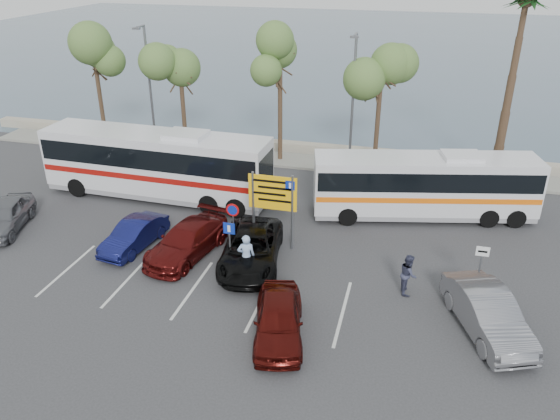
% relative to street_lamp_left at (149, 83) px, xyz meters
% --- Properties ---
extents(ground, '(120.00, 120.00, 0.00)m').
position_rel_street_lamp_left_xyz_m(ground, '(10.00, -13.52, -4.60)').
color(ground, '#323234').
rests_on(ground, ground).
extents(kerb_strip, '(44.00, 2.40, 0.15)m').
position_rel_street_lamp_left_xyz_m(kerb_strip, '(10.00, 0.48, -4.52)').
color(kerb_strip, gray).
rests_on(kerb_strip, ground).
extents(seawall, '(48.00, 0.80, 0.60)m').
position_rel_street_lamp_left_xyz_m(seawall, '(10.00, 2.48, -4.30)').
color(seawall, gray).
rests_on(seawall, ground).
extents(sea, '(140.00, 140.00, 0.00)m').
position_rel_street_lamp_left_xyz_m(sea, '(10.00, 46.48, -4.59)').
color(sea, '#435C6B').
rests_on(sea, ground).
extents(tree_far_left, '(3.20, 3.20, 7.60)m').
position_rel_street_lamp_left_xyz_m(tree_far_left, '(-4.00, 0.48, 1.73)').
color(tree_far_left, '#382619').
rests_on(tree_far_left, kerb_strip).
extents(tree_left, '(3.20, 3.20, 7.20)m').
position_rel_street_lamp_left_xyz_m(tree_left, '(2.00, 0.48, 1.41)').
color(tree_left, '#382619').
rests_on(tree_left, kerb_strip).
extents(tree_mid, '(3.20, 3.20, 8.00)m').
position_rel_street_lamp_left_xyz_m(tree_mid, '(8.50, 0.48, 2.06)').
color(tree_mid, '#382619').
rests_on(tree_mid, kerb_strip).
extents(tree_right, '(3.20, 3.20, 7.40)m').
position_rel_street_lamp_left_xyz_m(tree_right, '(14.50, 0.48, 1.57)').
color(tree_right, '#382619').
rests_on(tree_right, kerb_strip).
extents(palm_tree, '(4.80, 4.80, 11.20)m').
position_rel_street_lamp_left_xyz_m(palm_tree, '(21.50, 0.48, 5.27)').
color(palm_tree, '#382619').
rests_on(palm_tree, kerb_strip).
extents(street_lamp_left, '(0.45, 1.15, 8.01)m').
position_rel_street_lamp_left_xyz_m(street_lamp_left, '(0.00, 0.00, 0.00)').
color(street_lamp_left, slate).
rests_on(street_lamp_left, kerb_strip).
extents(street_lamp_right, '(0.45, 1.15, 8.01)m').
position_rel_street_lamp_left_xyz_m(street_lamp_right, '(13.00, 0.00, 0.00)').
color(street_lamp_right, slate).
rests_on(street_lamp_right, kerb_strip).
extents(direction_sign, '(2.20, 0.12, 3.60)m').
position_rel_street_lamp_left_xyz_m(direction_sign, '(11.00, -10.32, -2.17)').
color(direction_sign, slate).
rests_on(direction_sign, ground).
extents(sign_no_stop, '(0.60, 0.08, 2.35)m').
position_rel_street_lamp_left_xyz_m(sign_no_stop, '(9.40, -11.13, -3.02)').
color(sign_no_stop, slate).
rests_on(sign_no_stop, ground).
extents(sign_parking, '(0.50, 0.07, 2.25)m').
position_rel_street_lamp_left_xyz_m(sign_parking, '(9.80, -12.73, -3.13)').
color(sign_parking, slate).
rests_on(sign_parking, ground).
extents(sign_taxi, '(0.50, 0.07, 2.20)m').
position_rel_street_lamp_left_xyz_m(sign_taxi, '(19.80, -12.03, -3.18)').
color(sign_taxi, slate).
rests_on(sign_taxi, ground).
extents(lane_markings, '(12.02, 4.20, 0.01)m').
position_rel_street_lamp_left_xyz_m(lane_markings, '(8.86, -14.52, -4.60)').
color(lane_markings, silver).
rests_on(lane_markings, ground).
extents(coach_bus_left, '(12.45, 2.99, 3.86)m').
position_rel_street_lamp_left_xyz_m(coach_bus_left, '(3.50, -6.60, -2.81)').
color(coach_bus_left, silver).
rests_on(coach_bus_left, ground).
extents(coach_bus_right, '(11.20, 4.76, 3.41)m').
position_rel_street_lamp_left_xyz_m(coach_bus_right, '(17.50, -5.44, -3.01)').
color(coach_bus_right, silver).
rests_on(coach_bus_right, ground).
extents(car_silver_a, '(2.91, 4.62, 1.46)m').
position_rel_street_lamp_left_xyz_m(car_silver_a, '(-2.00, -12.02, -3.87)').
color(car_silver_a, slate).
rests_on(car_silver_a, ground).
extents(car_blue, '(1.85, 4.00, 1.27)m').
position_rel_street_lamp_left_xyz_m(car_blue, '(4.91, -12.02, -3.96)').
color(car_blue, '#10134B').
rests_on(car_blue, ground).
extents(car_maroon, '(2.89, 5.19, 1.42)m').
position_rel_street_lamp_left_xyz_m(car_maroon, '(7.53, -12.02, -3.89)').
color(car_maroon, '#520E0D').
rests_on(car_maroon, ground).
extents(car_red, '(2.62, 4.47, 1.43)m').
position_rel_street_lamp_left_xyz_m(car_red, '(12.90, -16.44, -3.89)').
color(car_red, '#460D0A').
rests_on(car_red, ground).
extents(suv_black, '(3.33, 5.62, 1.47)m').
position_rel_street_lamp_left_xyz_m(suv_black, '(10.50, -12.02, -3.87)').
color(suv_black, black).
rests_on(suv_black, ground).
extents(car_silver_b, '(3.28, 4.96, 1.54)m').
position_rel_street_lamp_left_xyz_m(car_silver_b, '(20.00, -14.30, -3.83)').
color(car_silver_b, gray).
rests_on(car_silver_b, ground).
extents(pedestrian_near, '(0.84, 0.68, 1.98)m').
position_rel_street_lamp_left_xyz_m(pedestrian_near, '(10.63, -13.10, -3.61)').
color(pedestrian_near, '#99B3DE').
rests_on(pedestrian_near, ground).
extents(pedestrian_far, '(0.76, 0.92, 1.69)m').
position_rel_street_lamp_left_xyz_m(pedestrian_far, '(17.15, -12.52, -3.75)').
color(pedestrian_far, '#373953').
rests_on(pedestrian_far, ground).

